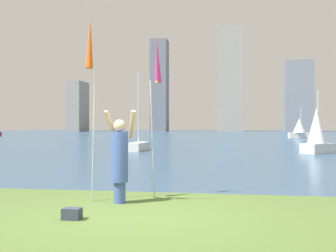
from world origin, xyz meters
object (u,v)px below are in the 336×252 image
person (120,157)px  bag (72,214)px  sailboat_2 (300,129)px  kite_flag_right (157,66)px  sailboat_0 (138,146)px  sailboat_4 (317,133)px  kite_flag_left (90,48)px

person → bag: bearing=-114.5°
person → sailboat_2: bearing=66.9°
kite_flag_right → sailboat_0: 16.91m
bag → sailboat_4: 19.26m
bag → sailboat_0: (-3.13, 18.51, 0.22)m
person → sailboat_2: (10.28, 44.99, 0.20)m
person → kite_flag_left: (-0.64, 0.02, 2.26)m
sailboat_4 → sailboat_2: bearing=83.3°
person → kite_flag_right: 2.20m
sailboat_2 → sailboat_4: sailboat_2 is taller
sailboat_2 → sailboat_4: (-3.36, -28.77, -0.02)m
person → bag: 1.82m
person → kite_flag_left: bearing=168.4°
kite_flag_left → bag: bearing=-81.3°
sailboat_4 → kite_flag_left: bearing=-115.0°
sailboat_0 → sailboat_2: bearing=63.8°
person → kite_flag_right: (0.64, 0.76, 1.96)m
person → kite_flag_left: kite_flag_left is taller
kite_flag_left → kite_flag_right: 1.51m
bag → sailboat_4: (7.32, 17.78, 1.02)m
bag → sailboat_2: size_ratio=0.08×
kite_flag_right → sailboat_2: (9.64, 44.23, -1.76)m
kite_flag_left → sailboat_2: (10.92, 44.97, -2.06)m
kite_flag_right → sailboat_2: 45.30m
kite_flag_right → bag: bearing=-114.1°
kite_flag_right → sailboat_0: sailboat_0 is taller
sailboat_0 → sailboat_4: sailboat_0 is taller
kite_flag_left → sailboat_4: size_ratio=1.09×
kite_flag_left → sailboat_0: sailboat_0 is taller
kite_flag_left → kite_flag_right: bearing=30.2°
kite_flag_right → sailboat_0: bearing=104.4°
bag → sailboat_0: size_ratio=0.06×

